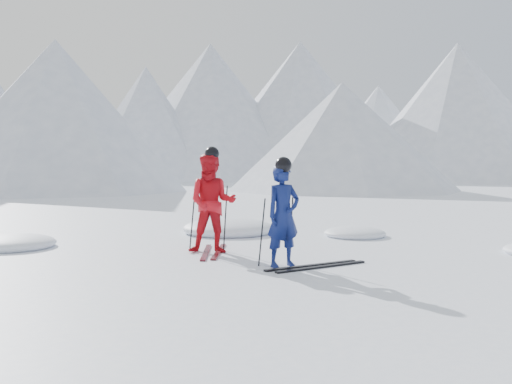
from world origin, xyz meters
name	(u,v)px	position (x,y,z in m)	size (l,w,h in m)	color
ground	(334,252)	(0.00, 0.00, 0.00)	(160.00, 160.00, 0.00)	white
mountain_range	(179,101)	(5.71, 35.31, 6.72)	(106.15, 62.94, 15.53)	#B2BCD1
skier_blue	(283,215)	(-1.43, -0.91, 0.80)	(0.59, 0.39, 1.61)	#0E1954
skier_red	(212,203)	(-2.07, 0.76, 0.90)	(0.88, 0.69, 1.81)	red
pole_blue_left	(262,232)	(-1.73, -0.76, 0.54)	(0.02, 0.02, 1.07)	black
pole_blue_right	(291,230)	(-1.18, -0.66, 0.54)	(0.02, 0.02, 1.07)	black
pole_red_left	(193,219)	(-2.37, 1.01, 0.60)	(0.02, 0.02, 1.21)	black
pole_red_right	(225,218)	(-1.77, 0.91, 0.60)	(0.02, 0.02, 1.21)	black
ski_worn_left	(206,252)	(-2.19, 0.76, 0.01)	(0.09, 1.70, 0.03)	black
ski_worn_right	(219,251)	(-1.95, 0.76, 0.01)	(0.09, 1.70, 0.03)	black
ski_loose_a	(312,266)	(-1.01, -1.08, 0.01)	(0.09, 1.70, 0.03)	black
ski_loose_b	(322,267)	(-0.91, -1.23, 0.01)	(0.09, 1.70, 0.03)	black
snow_lumps	(234,238)	(-1.08, 2.42, 0.00)	(10.18, 6.60, 0.47)	white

